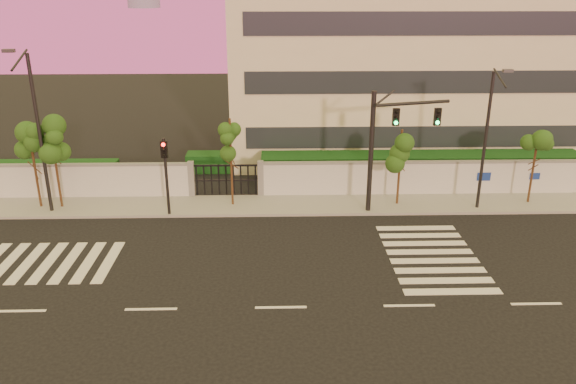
{
  "coord_description": "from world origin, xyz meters",
  "views": [
    {
      "loc": [
        -0.2,
        -18.76,
        11.78
      ],
      "look_at": [
        0.43,
        6.0,
        2.53
      ],
      "focal_mm": 35.0,
      "sensor_mm": 36.0,
      "label": 1
    }
  ],
  "objects": [
    {
      "name": "ground",
      "position": [
        0.0,
        0.0,
        0.0
      ],
      "size": [
        120.0,
        120.0,
        0.0
      ],
      "primitive_type": "plane",
      "color": "black",
      "rests_on": "ground"
    },
    {
      "name": "sidewalk",
      "position": [
        0.0,
        10.5,
        0.07
      ],
      "size": [
        60.0,
        3.0,
        0.15
      ],
      "primitive_type": "cube",
      "color": "gray",
      "rests_on": "ground"
    },
    {
      "name": "perimeter_wall",
      "position": [
        0.1,
        12.0,
        1.07
      ],
      "size": [
        60.0,
        0.36,
        2.2
      ],
      "color": "silver",
      "rests_on": "ground"
    },
    {
      "name": "hedge_row",
      "position": [
        1.17,
        14.74,
        0.82
      ],
      "size": [
        41.0,
        4.25,
        1.8
      ],
      "color": "#0F3313",
      "rests_on": "ground"
    },
    {
      "name": "institutional_building",
      "position": [
        9.0,
        21.99,
        6.16
      ],
      "size": [
        24.4,
        12.4,
        12.25
      ],
      "color": "beige",
      "rests_on": "ground"
    },
    {
      "name": "road_markings",
      "position": [
        -1.58,
        3.76,
        0.01
      ],
      "size": [
        57.0,
        7.62,
        0.02
      ],
      "color": "silver",
      "rests_on": "ground"
    },
    {
      "name": "street_tree_b",
      "position": [
        -13.16,
        10.52,
        3.54
      ],
      "size": [
        1.62,
        1.29,
        4.81
      ],
      "color": "#382314",
      "rests_on": "ground"
    },
    {
      "name": "street_tree_c",
      "position": [
        -11.99,
        10.46,
        3.85
      ],
      "size": [
        1.56,
        1.24,
        5.24
      ],
      "color": "#382314",
      "rests_on": "ground"
    },
    {
      "name": "street_tree_d",
      "position": [
        -2.53,
        10.55,
        3.71
      ],
      "size": [
        1.52,
        1.21,
        5.04
      ],
      "color": "#382314",
      "rests_on": "ground"
    },
    {
      "name": "street_tree_e",
      "position": [
        6.71,
        10.44,
        3.25
      ],
      "size": [
        1.57,
        1.25,
        4.41
      ],
      "color": "#382314",
      "rests_on": "ground"
    },
    {
      "name": "street_tree_f",
      "position": [
        14.17,
        10.47,
        3.1
      ],
      "size": [
        1.53,
        1.21,
        4.2
      ],
      "color": "#382314",
      "rests_on": "ground"
    },
    {
      "name": "traffic_signal_main",
      "position": [
        5.73,
        9.45,
        4.21
      ],
      "size": [
        4.17,
        1.19,
        6.66
      ],
      "rotation": [
        0.0,
        0.0,
        0.25
      ],
      "color": "black",
      "rests_on": "ground"
    },
    {
      "name": "traffic_signal_secondary",
      "position": [
        -5.87,
        9.19,
        2.75
      ],
      "size": [
        0.34,
        0.33,
        4.33
      ],
      "rotation": [
        0.0,
        0.0,
        0.31
      ],
      "color": "black",
      "rests_on": "ground"
    },
    {
      "name": "streetlight_west",
      "position": [
        -12.37,
        9.68,
        4.83
      ],
      "size": [
        0.53,
        2.15,
        8.94
      ],
      "color": "black",
      "rests_on": "ground"
    },
    {
      "name": "streetlight_east",
      "position": [
        10.99,
        9.58,
        4.28
      ],
      "size": [
        0.47,
        1.91,
        7.92
      ],
      "color": "black",
      "rests_on": "ground"
    }
  ]
}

